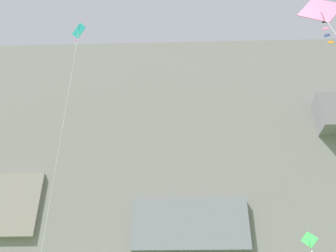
% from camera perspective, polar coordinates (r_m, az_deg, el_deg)
% --- Properties ---
extents(cliff_face, '(180.00, 25.31, 57.77)m').
position_cam_1_polar(cliff_face, '(70.83, 2.93, -11.16)').
color(cliff_face, slate).
rests_on(cliff_face, ground).
extents(kite_diamond_near_cliff, '(1.55, 3.72, 14.47)m').
position_cam_1_polar(kite_diamond_near_cliff, '(14.16, 22.48, 14.07)').
color(kite_diamond_near_cliff, pink).
rests_on(kite_diamond_near_cliff, ground).
extents(kite_diamond_upper_left, '(2.05, 3.99, 29.41)m').
position_cam_1_polar(kite_diamond_upper_left, '(34.22, -13.39, 11.16)').
color(kite_diamond_upper_left, teal).
rests_on(kite_diamond_upper_left, ground).
extents(kite_diamond_mid_left, '(1.39, 6.19, 14.51)m').
position_cam_1_polar(kite_diamond_mid_left, '(39.48, 20.26, -15.98)').
color(kite_diamond_mid_left, green).
rests_on(kite_diamond_mid_left, ground).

